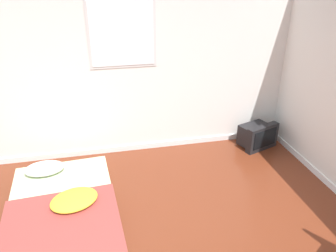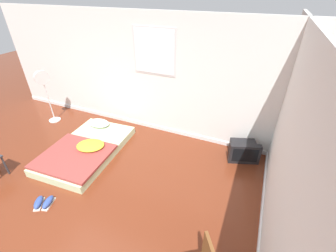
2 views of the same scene
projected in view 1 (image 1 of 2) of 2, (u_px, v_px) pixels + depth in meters
wall_back at (107, 73)px, 4.72m from camera, size 7.96×0.08×2.60m
mattress_bed at (62, 210)px, 3.84m from camera, size 1.36×2.05×0.30m
crt_tv at (257, 135)px, 5.33m from camera, size 0.63×0.54×0.42m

